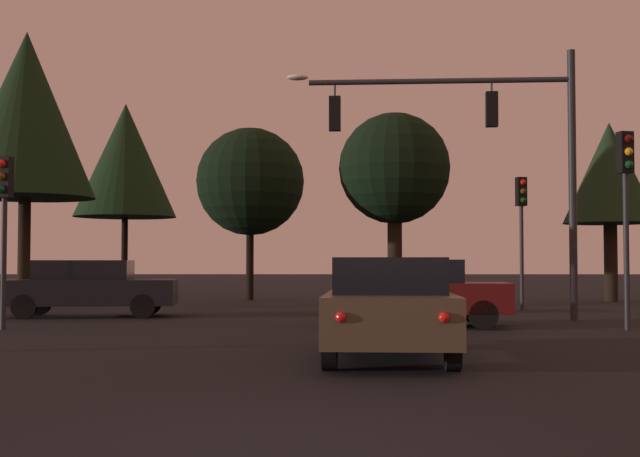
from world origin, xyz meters
The scene contains 13 objects.
ground_plane centered at (0.00, 24.50, 0.00)m, with size 168.00×168.00×0.00m, color black.
traffic_signal_mast_arm centered at (4.46, 15.42, 4.69)m, with size 7.39×0.67×6.89m.
traffic_light_corner_left centered at (-6.69, 12.13, 2.69)m, with size 0.34×0.37×3.77m.
traffic_light_corner_right centered at (6.83, 12.02, 3.04)m, with size 0.35×0.38×4.29m.
traffic_light_median centered at (6.43, 20.29, 2.93)m, with size 0.35×0.38×4.13m.
car_nearside_lane centered at (1.30, 6.40, 0.80)m, with size 2.06×4.56×1.52m.
car_crossing_left centered at (-6.06, 16.60, 0.80)m, with size 4.79×2.28×1.52m.
car_crossing_right centered at (2.49, 13.05, 0.79)m, with size 4.10×2.06×1.52m.
tree_behind_sign centered at (-9.27, 20.74, 6.19)m, with size 4.41×4.41×8.89m.
tree_left_far centered at (2.61, 22.04, 4.56)m, with size 3.71×3.71×6.46m.
tree_center_horizon centered at (11.14, 26.29, 4.84)m, with size 3.52×3.52×6.83m.
tree_right_cluster centered at (-2.67, 27.25, 4.65)m, with size 4.25×4.25×6.78m.
tree_lot_edge centered at (-9.53, 35.43, 6.48)m, with size 4.98×4.98×9.29m.
Camera 1 is at (0.38, -6.65, 1.44)m, focal length 48.57 mm.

